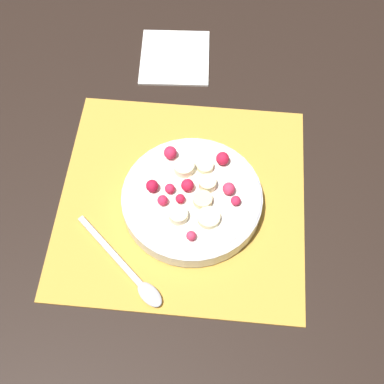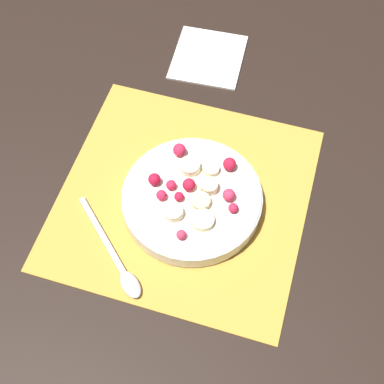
% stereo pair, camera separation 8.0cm
% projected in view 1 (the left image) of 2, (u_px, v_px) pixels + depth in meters
% --- Properties ---
extents(ground_plane, '(3.00, 3.00, 0.00)m').
position_uv_depth(ground_plane, '(182.00, 199.00, 0.84)').
color(ground_plane, black).
extents(placemat, '(0.38, 0.37, 0.01)m').
position_uv_depth(placemat, '(182.00, 198.00, 0.84)').
color(placemat, gold).
rests_on(placemat, ground_plane).
extents(fruit_bowl, '(0.21, 0.21, 0.05)m').
position_uv_depth(fruit_bowl, '(192.00, 198.00, 0.81)').
color(fruit_bowl, silver).
rests_on(fruit_bowl, placemat).
extents(spoon, '(0.15, 0.14, 0.01)m').
position_uv_depth(spoon, '(134.00, 277.00, 0.76)').
color(spoon, '#B2B2B7').
rests_on(spoon, placemat).
extents(napkin, '(0.13, 0.14, 0.01)m').
position_uv_depth(napkin, '(175.00, 56.00, 0.99)').
color(napkin, white).
rests_on(napkin, ground_plane).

